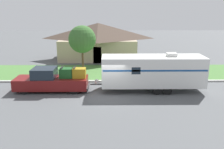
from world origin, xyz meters
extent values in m
plane|color=#515456|center=(0.00, 0.00, 0.00)|extent=(120.00, 120.00, 0.00)
cube|color=#ADADA8|center=(0.00, 3.75, 0.07)|extent=(80.00, 0.30, 0.14)
cube|color=#477538|center=(0.00, 7.40, 0.01)|extent=(80.00, 7.00, 0.03)
cube|color=tan|center=(-1.50, 15.15, 1.38)|extent=(10.08, 6.43, 2.75)
pyramid|color=#4C3D33|center=(-1.50, 15.15, 3.80)|extent=(10.89, 6.94, 2.10)
cube|color=#4C3828|center=(-1.50, 11.96, 1.05)|extent=(1.00, 0.06, 2.10)
cylinder|color=black|center=(-6.91, 0.34, 0.42)|extent=(0.84, 0.28, 0.84)
cylinder|color=black|center=(-6.91, 2.07, 0.42)|extent=(0.84, 0.28, 0.84)
cylinder|color=black|center=(-2.93, 0.34, 0.42)|extent=(0.84, 0.28, 0.84)
cylinder|color=black|center=(-2.93, 2.07, 0.42)|extent=(0.84, 0.28, 0.84)
cube|color=maroon|center=(-6.06, 1.20, 0.69)|extent=(3.63, 2.09, 0.92)
cube|color=#19232D|center=(-5.40, 1.20, 1.56)|extent=(1.89, 1.92, 0.83)
cube|color=maroon|center=(-3.04, 1.20, 0.69)|extent=(2.40, 2.09, 0.92)
cube|color=#333333|center=(-1.78, 1.20, 0.35)|extent=(0.12, 1.88, 0.20)
cube|color=#194C1E|center=(-3.57, 1.20, 1.55)|extent=(1.11, 0.88, 0.80)
cube|color=black|center=(-3.92, 1.20, 2.03)|extent=(0.10, 0.96, 0.08)
cube|color=olive|center=(-2.51, 1.20, 1.55)|extent=(1.11, 0.88, 0.80)
cube|color=black|center=(-2.87, 1.20, 2.03)|extent=(0.10, 0.96, 0.08)
cylinder|color=black|center=(3.93, 0.10, 0.36)|extent=(0.72, 0.22, 0.72)
cylinder|color=black|center=(3.93, 2.30, 0.36)|extent=(0.72, 0.22, 0.72)
cylinder|color=black|center=(4.71, 0.10, 0.36)|extent=(0.72, 0.22, 0.72)
cylinder|color=black|center=(4.71, 2.30, 0.36)|extent=(0.72, 0.22, 0.72)
cube|color=silver|center=(3.64, 1.20, 1.72)|extent=(8.46, 2.48, 2.44)
cube|color=navy|center=(3.64, -0.04, 2.03)|extent=(8.29, 0.01, 0.14)
cube|color=#383838|center=(-1.09, 1.20, 0.55)|extent=(1.00, 0.12, 0.10)
cylinder|color=silver|center=(-1.04, 1.20, 0.78)|extent=(0.28, 0.28, 0.36)
cube|color=silver|center=(5.17, 1.20, 3.08)|extent=(0.80, 0.68, 0.28)
cube|color=#19232D|center=(2.12, -0.04, 2.03)|extent=(0.70, 0.01, 0.56)
cylinder|color=brown|center=(8.18, 4.37, 0.60)|extent=(0.09, 0.09, 1.19)
cube|color=silver|center=(8.18, 4.37, 1.30)|extent=(0.48, 0.20, 0.22)
cylinder|color=brown|center=(-2.88, 7.81, 1.22)|extent=(0.24, 0.24, 2.45)
sphere|color=#38662D|center=(-2.88, 7.81, 3.55)|extent=(2.95, 2.95, 2.95)
camera|label=1|loc=(0.03, -18.97, 6.80)|focal=40.00mm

